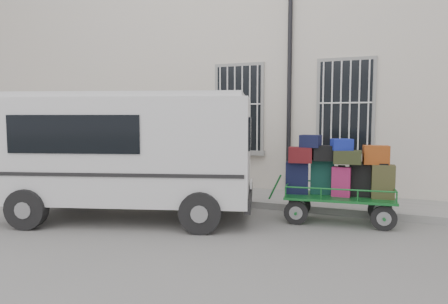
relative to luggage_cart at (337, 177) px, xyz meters
name	(u,v)px	position (x,y,z in m)	size (l,w,h in m)	color
ground	(206,220)	(-2.39, -0.80, -0.88)	(80.00, 80.00, 0.00)	slate
building	(278,86)	(-2.39, 4.70, 2.12)	(24.00, 5.15, 6.00)	beige
sidewalk	(243,196)	(-2.39, 1.40, -0.81)	(24.00, 1.70, 0.15)	gray
luggage_cart	(337,177)	(0.00, 0.00, 0.00)	(2.40, 1.11, 1.68)	black
van	(128,147)	(-3.93, -1.15, 0.53)	(5.28, 3.40, 2.48)	silver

